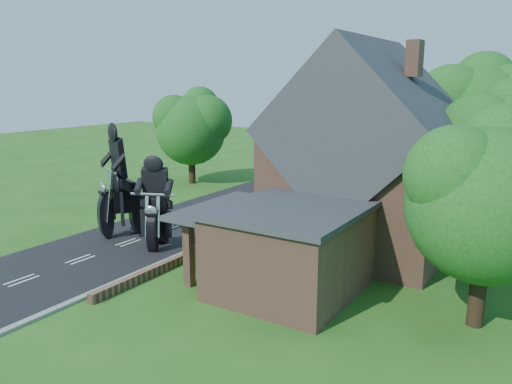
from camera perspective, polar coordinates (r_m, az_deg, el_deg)
The scene contains 18 objects.
ground at distance 26.89m, azimuth -14.40°, elevation -5.63°, with size 120.00×120.00×0.00m, color #235518.
road at distance 26.89m, azimuth -14.40°, elevation -5.61°, with size 7.00×80.00×0.02m, color black.
kerb at distance 24.45m, azimuth -8.47°, elevation -7.05°, with size 0.30×80.00×0.12m, color gray.
garden_wall at distance 27.83m, azimuth -0.71°, elevation -4.19°, with size 0.30×22.00×0.40m, color #8C5E47.
house at distance 25.09m, azimuth 12.50°, elevation 3.39°, with size 9.54×8.64×10.24m.
annex at distance 19.88m, azimuth 3.63°, elevation -6.35°, with size 7.05×5.94×3.44m.
tree_annex_side at distance 17.86m, azimuth 26.14°, elevation -0.05°, with size 5.64×5.20×7.48m.
tree_behind_house at distance 33.86m, azimuth 24.62°, elevation 8.05°, with size 7.81×7.20×10.08m.
tree_behind_left at distance 36.17m, azimuth 15.23°, elevation 8.16°, with size 6.94×6.40×9.16m.
tree_far_road at distance 40.76m, azimuth -6.96°, elevation 7.67°, with size 6.08×5.60×7.84m.
shrub_a at distance 22.56m, azimuth -6.97°, elevation -7.38°, with size 0.90×0.90×1.10m, color #133310.
shrub_b at distance 24.43m, azimuth -3.24°, elevation -5.74°, with size 0.90×0.90×1.10m, color #133310.
shrub_c at distance 26.41m, azimuth -0.08°, elevation -4.32°, with size 0.90×0.90×1.10m, color #133310.
shrub_d at distance 30.59m, azimuth 4.96°, elevation -2.02°, with size 0.90×0.90×1.10m, color #133310.
shrub_e at distance 32.76m, azimuth 6.98°, elevation -1.09°, with size 0.90×0.90×1.10m, color #133310.
shrub_f at distance 34.98m, azimuth 8.74°, elevation -0.27°, with size 0.90×0.90×1.10m, color #133310.
motorcycle_lead at distance 25.51m, azimuth -11.17°, elevation -4.80°, with size 0.38×1.51×1.41m, color black, non-canonical shape.
motorcycle_follow at distance 27.90m, azimuth -15.07°, elevation -3.05°, with size 0.50×1.97×1.83m, color black, non-canonical shape.
Camera 1 is at (18.87, -17.34, 8.16)m, focal length 35.00 mm.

